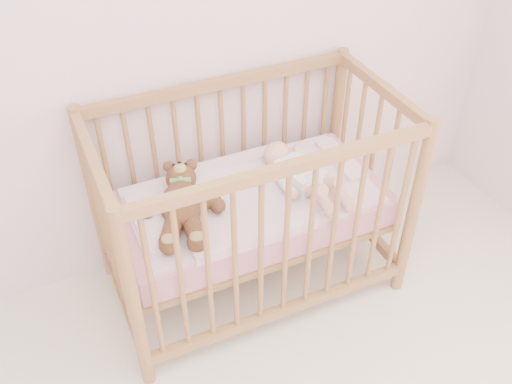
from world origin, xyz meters
TOP-DOWN VIEW (x-y plane):
  - wall_back at (0.00, 2.00)m, footprint 4.00×0.02m
  - crib at (0.42, 1.60)m, footprint 1.36×0.76m
  - mattress at (0.42, 1.60)m, footprint 1.22×0.62m
  - blanket at (0.42, 1.60)m, footprint 1.10×0.58m
  - baby at (0.65, 1.58)m, footprint 0.39×0.62m
  - teddy_bear at (0.08, 1.58)m, footprint 0.53×0.64m

SIDE VIEW (x-z plane):
  - mattress at x=0.42m, z-range 0.42..0.55m
  - crib at x=0.42m, z-range 0.00..1.00m
  - blanket at x=0.42m, z-range 0.53..0.59m
  - baby at x=0.65m, z-range 0.57..0.70m
  - teddy_bear at x=0.08m, z-range 0.57..0.72m
  - wall_back at x=0.00m, z-range 0.00..2.70m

